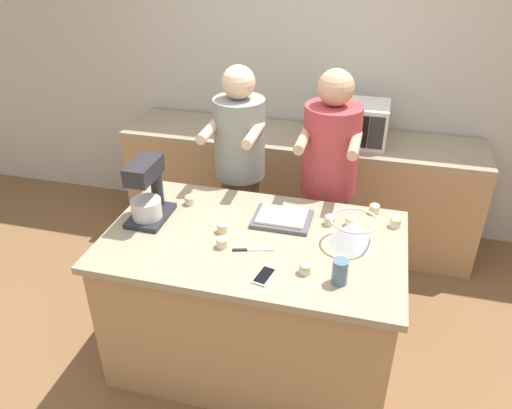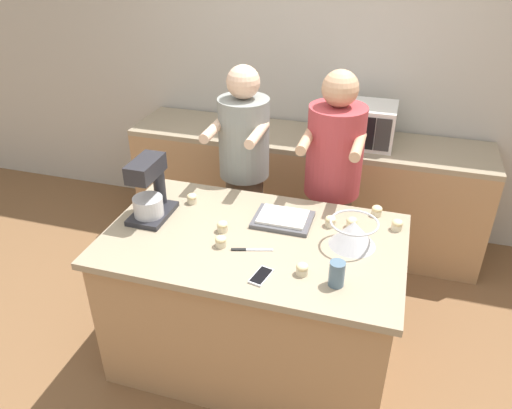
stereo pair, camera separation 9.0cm
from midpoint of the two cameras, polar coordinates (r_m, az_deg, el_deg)
The scene contains 21 objects.
ground_plane at distance 3.29m, azimuth -1.04°, elevation -16.68°, with size 16.00×16.00×0.00m, color brown.
back_wall at distance 4.12m, azimuth 5.62°, elevation 15.31°, with size 10.00×0.06×2.70m.
island_counter at distance 2.98m, azimuth -1.12°, elevation -10.83°, with size 1.62×0.98×0.89m.
back_counter at distance 4.13m, azimuth 4.19°, elevation 2.01°, with size 2.80×0.60×0.91m.
person_left at distance 3.43m, azimuth -2.59°, elevation 3.16°, with size 0.35×0.51×1.61m.
person_right at distance 3.31m, azimuth 7.43°, elevation 2.00°, with size 0.37×0.52×1.63m.
stand_mixer at distance 2.87m, azimuth -13.15°, elevation 1.19°, with size 0.20×0.30×0.36m.
mixing_bowl at distance 2.67m, azimuth 10.13°, elevation -2.95°, with size 0.26×0.26×0.15m.
baking_tray at distance 2.85m, azimuth 2.10°, elevation -1.59°, with size 0.33×0.25×0.04m.
microwave_oven at distance 3.84m, azimuth 10.18°, elevation 9.26°, with size 0.53×0.36×0.30m.
cell_phone at distance 2.44m, azimuth -0.12°, elevation -8.17°, with size 0.10×0.16×0.01m.
drinking_glass at distance 2.39m, azimuth 8.51°, elevation -7.62°, with size 0.08×0.08×0.13m.
knife at distance 2.61m, azimuth -1.63°, elevation -5.22°, with size 0.22×0.08×0.01m.
cupcake_0 at distance 2.45m, azimuth 4.57°, elevation -7.22°, with size 0.06×0.06×0.06m.
cupcake_1 at distance 2.88m, azimuth 14.80°, elevation -1.92°, with size 0.06×0.06×0.06m.
cupcake_2 at distance 2.75m, azimuth -4.80°, elevation -2.59°, with size 0.06×0.06×0.06m.
cupcake_3 at distance 2.98m, azimuth 12.56°, elevation -0.42°, with size 0.06×0.06×0.06m.
cupcake_4 at distance 3.03m, azimuth -8.44°, elevation 0.55°, with size 0.06×0.06×0.06m.
cupcake_5 at distance 2.63m, azimuth -4.92°, elevation -4.28°, with size 0.06×0.06×0.06m.
cupcake_6 at distance 2.84m, azimuth 9.89°, elevation -1.82°, with size 0.06×0.06×0.06m.
cupcake_7 at distance 2.83m, azimuth 7.52°, elevation -1.72°, with size 0.06×0.06×0.06m.
Camera 1 is at (0.58, -2.17, 2.41)m, focal length 35.00 mm.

